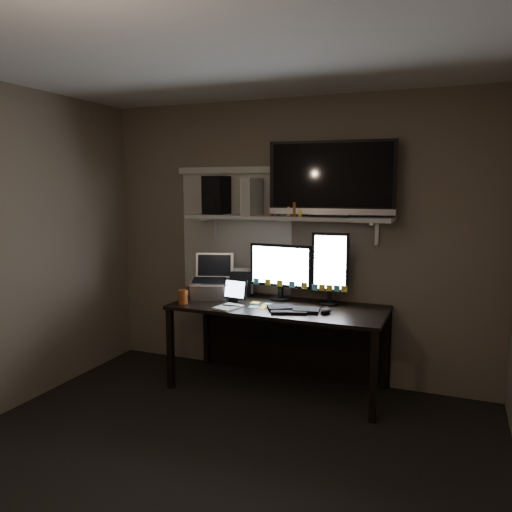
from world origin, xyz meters
The scene contains 20 objects.
floor centered at (0.00, 0.00, 0.00)m, with size 3.60×3.60×0.00m, color black.
ceiling centered at (0.00, 0.00, 2.50)m, with size 3.60×3.60×0.00m, color silver.
back_wall centered at (0.00, 1.80, 1.25)m, with size 3.60×3.60×0.00m, color #6C5E4D.
window_blinds centered at (-0.55, 1.79, 1.30)m, with size 1.10×0.02×1.10m, color silver.
desk centered at (0.00, 1.55, 0.55)m, with size 1.80×0.75×0.73m.
wall_shelf centered at (0.00, 1.62, 1.46)m, with size 1.80×0.35×0.03m, color beige.
monitor_landscape centered at (-0.06, 1.65, 0.98)m, with size 0.58×0.06×0.51m, color black.
monitor_portrait centered at (0.39, 1.64, 1.04)m, with size 0.31×0.06×0.63m, color black.
keyboard centered at (0.17, 1.32, 0.74)m, with size 0.44×0.17×0.03m, color black.
mouse centered at (0.44, 1.33, 0.75)m, with size 0.08×0.12×0.04m, color black.
notepad centered at (-0.37, 1.20, 0.74)m, with size 0.16×0.23×0.01m, color silver.
tablet centered at (-0.40, 1.43, 0.83)m, with size 0.23×0.10×0.20m, color black.
file_sorter centered at (-0.46, 1.67, 0.85)m, with size 0.19×0.09×0.25m, color black.
laptop centered at (-0.68, 1.48, 0.92)m, with size 0.35×0.28×0.39m, color silver.
cup centered at (-0.78, 1.19, 0.79)m, with size 0.08×0.08×0.12m, color #96421B.
sticky_notes centered at (-0.20, 1.36, 0.73)m, with size 0.31×0.23×0.00m, color yellow, non-canonical shape.
tv centered at (0.39, 1.63, 1.79)m, with size 1.04×0.19×0.63m, color black.
game_console centered at (-0.32, 1.61, 1.64)m, with size 0.08×0.27×0.32m, color beige.
speaker centered at (-0.68, 1.65, 1.65)m, with size 0.19×0.23×0.34m, color black.
bottles centered at (0.01, 1.58, 1.55)m, with size 0.22×0.05×0.14m, color #A50F0C, non-canonical shape.
Camera 1 is at (1.36, -2.47, 1.73)m, focal length 35.00 mm.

